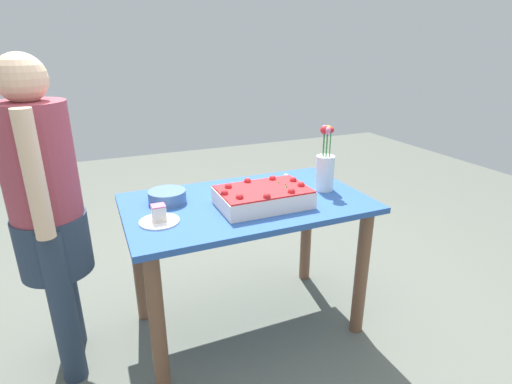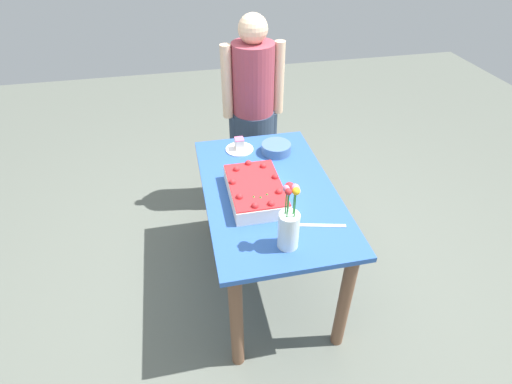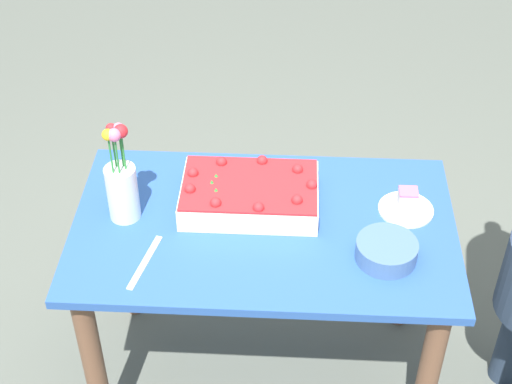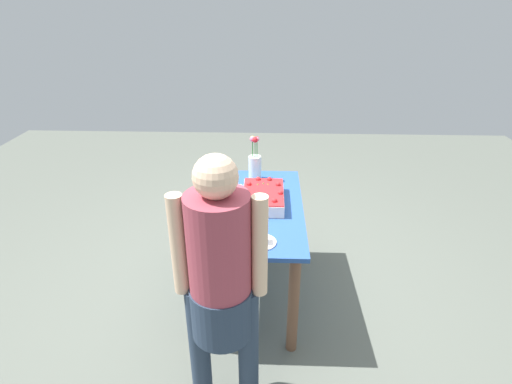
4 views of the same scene
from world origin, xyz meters
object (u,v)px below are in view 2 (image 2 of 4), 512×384
(sheet_cake, at_px, (255,190))
(serving_plate_with_slice, at_px, (239,146))
(flower_vase, at_px, (289,225))
(person_standing, at_px, (253,105))
(fruit_bowl, at_px, (276,148))
(cake_knife, at_px, (323,225))

(sheet_cake, xyz_separation_m, serving_plate_with_slice, (0.51, -0.00, -0.02))
(flower_vase, height_order, person_standing, person_standing)
(flower_vase, height_order, fruit_bowl, flower_vase)
(flower_vase, distance_m, person_standing, 1.37)
(flower_vase, bearing_deg, person_standing, -4.70)
(cake_knife, distance_m, person_standing, 1.27)
(serving_plate_with_slice, bearing_deg, cake_knife, -160.75)
(cake_knife, bearing_deg, sheet_cake, -33.17)
(person_standing, bearing_deg, serving_plate_with_slice, -22.17)
(person_standing, bearing_deg, flower_vase, -4.70)
(sheet_cake, bearing_deg, serving_plate_with_slice, -0.11)
(flower_vase, bearing_deg, serving_plate_with_slice, 4.60)
(serving_plate_with_slice, bearing_deg, fruit_bowl, -110.08)
(sheet_cake, relative_size, person_standing, 0.30)
(sheet_cake, height_order, cake_knife, sheet_cake)
(cake_knife, bearing_deg, person_standing, -72.08)
(cake_knife, relative_size, person_standing, 0.16)
(sheet_cake, xyz_separation_m, fruit_bowl, (0.43, -0.23, -0.01))
(person_standing, bearing_deg, cake_knife, 4.45)
(cake_knife, height_order, person_standing, person_standing)
(sheet_cake, distance_m, person_standing, 0.98)
(serving_plate_with_slice, bearing_deg, person_standing, -22.17)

